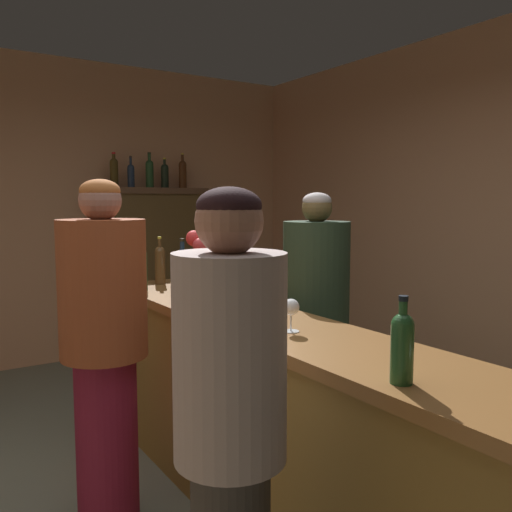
{
  "coord_description": "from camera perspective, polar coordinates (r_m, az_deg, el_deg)",
  "views": [
    {
      "loc": [
        -1.06,
        -2.13,
        1.54
      ],
      "look_at": [
        0.5,
        0.26,
        1.25
      ],
      "focal_mm": 37.9,
      "sensor_mm": 36.0,
      "label": 1
    }
  ],
  "objects": [
    {
      "name": "wine_bottle_riesling",
      "position": [
        1.71,
        15.18,
        -8.98
      ],
      "size": [
        0.07,
        0.07,
        0.27
      ],
      "color": "#224F26",
      "rests_on": "bar_counter"
    },
    {
      "name": "patron_in_navy",
      "position": [
        2.62,
        -15.72,
        -8.8
      ],
      "size": [
        0.4,
        0.4,
        1.64
      ],
      "rotation": [
        0.0,
        0.0,
        -0.75
      ],
      "color": "maroon",
      "rests_on": "ground"
    },
    {
      "name": "display_bottle_midright",
      "position": [
        5.53,
        -9.61,
        8.47
      ],
      "size": [
        0.08,
        0.08,
        0.3
      ],
      "color": "black",
      "rests_on": "display_cabinet"
    },
    {
      "name": "flower_arrangement",
      "position": [
        2.86,
        -5.78,
        -1.45
      ],
      "size": [
        0.13,
        0.14,
        0.4
      ],
      "color": "#452C19",
      "rests_on": "bar_counter"
    },
    {
      "name": "bartender",
      "position": [
        3.15,
        6.32,
        -6.65
      ],
      "size": [
        0.38,
        0.38,
        1.59
      ],
      "rotation": [
        0.0,
        0.0,
        3.36
      ],
      "color": "#3E6E49",
      "rests_on": "ground"
    },
    {
      "name": "wine_glass_front",
      "position": [
        2.29,
        3.71,
        -5.55
      ],
      "size": [
        0.07,
        0.07,
        0.14
      ],
      "color": "white",
      "rests_on": "bar_counter"
    },
    {
      "name": "wine_bottle_pinot",
      "position": [
        3.63,
        -10.1,
        -0.77
      ],
      "size": [
        0.07,
        0.07,
        0.32
      ],
      "color": "#493018",
      "rests_on": "bar_counter"
    },
    {
      "name": "wall_back",
      "position": [
        5.44,
        -22.04,
        4.28
      ],
      "size": [
        5.39,
        0.12,
        2.87
      ],
      "primitive_type": "cube",
      "color": "tan",
      "rests_on": "ground"
    },
    {
      "name": "wine_bottle_malbec",
      "position": [
        3.22,
        -7.76,
        -1.34
      ],
      "size": [
        0.07,
        0.07,
        0.33
      ],
      "color": "#182A3E",
      "rests_on": "bar_counter"
    },
    {
      "name": "wine_bottle_syrah",
      "position": [
        3.03,
        -4.47,
        -1.87
      ],
      "size": [
        0.07,
        0.07,
        0.34
      ],
      "color": "#245233",
      "rests_on": "bar_counter"
    },
    {
      "name": "patron_by_cabinet",
      "position": [
        1.64,
        -2.74,
        -18.21
      ],
      "size": [
        0.33,
        0.33,
        1.58
      ],
      "rotation": [
        0.0,
        0.0,
        0.53
      ],
      "color": "#37312E",
      "rests_on": "ground"
    },
    {
      "name": "wine_glass_mid",
      "position": [
        3.5,
        -7.34,
        -1.44
      ],
      "size": [
        0.08,
        0.08,
        0.15
      ],
      "color": "white",
      "rests_on": "bar_counter"
    },
    {
      "name": "display_bottle_left",
      "position": [
        5.34,
        -14.76,
        8.66
      ],
      "size": [
        0.08,
        0.08,
        0.33
      ],
      "color": "#403213",
      "rests_on": "display_cabinet"
    },
    {
      "name": "bar_counter",
      "position": [
        2.63,
        1.97,
        -17.52
      ],
      "size": [
        0.52,
        3.08,
        0.99
      ],
      "color": "brown",
      "rests_on": "ground"
    },
    {
      "name": "wine_bottle_rose",
      "position": [
        3.4,
        -11.95,
        -1.18
      ],
      "size": [
        0.07,
        0.07,
        0.33
      ],
      "color": "#2C4C29",
      "rests_on": "bar_counter"
    },
    {
      "name": "display_cabinet",
      "position": [
        5.5,
        -11.02,
        -1.29
      ],
      "size": [
        1.12,
        0.38,
        1.67
      ],
      "color": "#513C1F",
      "rests_on": "ground"
    },
    {
      "name": "display_bottle_midleft",
      "position": [
        5.4,
        -13.07,
        8.38
      ],
      "size": [
        0.07,
        0.07,
        0.3
      ],
      "color": "#1D2A3F",
      "rests_on": "display_cabinet"
    },
    {
      "name": "wine_glass_rear",
      "position": [
        3.34,
        -6.28,
        -1.79
      ],
      "size": [
        0.06,
        0.06,
        0.15
      ],
      "color": "white",
      "rests_on": "bar_counter"
    },
    {
      "name": "display_bottle_right",
      "position": [
        5.61,
        -7.75,
        8.69
      ],
      "size": [
        0.08,
        0.08,
        0.36
      ],
      "color": "#482612",
      "rests_on": "display_cabinet"
    },
    {
      "name": "display_bottle_center",
      "position": [
        5.47,
        -11.17,
        8.68
      ],
      "size": [
        0.08,
        0.08,
        0.35
      ],
      "color": "#1D3E20",
      "rests_on": "display_cabinet"
    }
  ]
}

